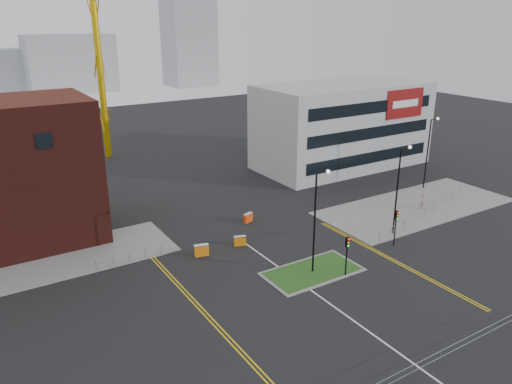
{
  "coord_description": "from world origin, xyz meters",
  "views": [
    {
      "loc": [
        -22.72,
        -22.19,
        21.24
      ],
      "look_at": [
        1.44,
        16.43,
        5.0
      ],
      "focal_mm": 35.0,
      "sensor_mm": 36.0,
      "label": 1
    }
  ],
  "objects": [
    {
      "name": "skyline_c",
      "position": [
        45.0,
        125.0,
        14.0
      ],
      "size": [
        14.0,
        12.0,
        28.0
      ],
      "primitive_type": "cube",
      "color": "gray",
      "rests_on": "ground"
    },
    {
      "name": "yellow_left_a",
      "position": [
        -9.0,
        10.0,
        0.01
      ],
      "size": [
        0.12,
        24.0,
        0.01
      ],
      "primitive_type": "cube",
      "color": "gold",
      "rests_on": "ground"
    },
    {
      "name": "barrier_right",
      "position": [
        -0.67,
        16.0,
        0.53
      ],
      "size": [
        1.22,
        0.75,
        0.98
      ],
      "color": "orange",
      "rests_on": "ground"
    },
    {
      "name": "pavement_left",
      "position": [
        -20.0,
        22.0,
        0.06
      ],
      "size": [
        28.0,
        8.0,
        0.12
      ],
      "primitive_type": "cube",
      "color": "slate",
      "rests_on": "ground"
    },
    {
      "name": "yellow_right_a",
      "position": [
        9.5,
        6.0,
        0.01
      ],
      "size": [
        0.12,
        20.0,
        0.01
      ],
      "primitive_type": "cube",
      "color": "gold",
      "rests_on": "ground"
    },
    {
      "name": "skyline_b",
      "position": [
        10.0,
        130.0,
        8.0
      ],
      "size": [
        24.0,
        12.0,
        16.0
      ],
      "primitive_type": "cube",
      "color": "gray",
      "rests_on": "ground"
    },
    {
      "name": "traffic_light_island",
      "position": [
        4.0,
        5.98,
        2.57
      ],
      "size": [
        0.28,
        0.33,
        3.65
      ],
      "color": "black",
      "rests_on": "ground"
    },
    {
      "name": "barrier_left",
      "position": [
        -4.81,
        16.0,
        0.61
      ],
      "size": [
        1.39,
        0.76,
        1.12
      ],
      "color": "orange",
      "rests_on": "ground"
    },
    {
      "name": "pavement_right",
      "position": [
        22.0,
        14.0,
        0.06
      ],
      "size": [
        24.0,
        10.0,
        0.12
      ],
      "primitive_type": "cube",
      "color": "slate",
      "rests_on": "ground"
    },
    {
      "name": "railing_right",
      "position": [
        20.5,
        11.5,
        0.78
      ],
      "size": [
        19.05,
        5.05,
        1.1
      ],
      "color": "gray",
      "rests_on": "ground"
    },
    {
      "name": "centre_line",
      "position": [
        0.0,
        2.0,
        0.01
      ],
      "size": [
        0.15,
        30.0,
        0.01
      ],
      "primitive_type": "cube",
      "color": "silver",
      "rests_on": "ground"
    },
    {
      "name": "streetlamp_right_far",
      "position": [
        28.22,
        18.0,
        5.41
      ],
      "size": [
        1.46,
        0.36,
        9.18
      ],
      "color": "black",
      "rests_on": "ground"
    },
    {
      "name": "island_kerb",
      "position": [
        2.0,
        8.0,
        0.04
      ],
      "size": [
        8.6,
        4.6,
        0.08
      ],
      "primitive_type": "cube",
      "color": "slate",
      "rests_on": "ground"
    },
    {
      "name": "pedestrian",
      "position": [
        22.02,
        13.08,
        0.98
      ],
      "size": [
        0.85,
        0.77,
        1.95
      ],
      "primitive_type": "imported",
      "rotation": [
        0.0,
        0.0,
        0.55
      ],
      "color": "#B97780",
      "rests_on": "ground"
    },
    {
      "name": "yellow_right_b",
      "position": [
        9.8,
        6.0,
        0.01
      ],
      "size": [
        0.12,
        20.0,
        0.01
      ],
      "primitive_type": "cube",
      "color": "gold",
      "rests_on": "ground"
    },
    {
      "name": "railing_front",
      "position": [
        0.0,
        -6.0,
        0.78
      ],
      "size": [
        24.05,
        0.05,
        1.1
      ],
      "color": "gray",
      "rests_on": "ground"
    },
    {
      "name": "railing_left",
      "position": [
        -11.0,
        18.0,
        0.74
      ],
      "size": [
        6.05,
        0.05,
        1.1
      ],
      "color": "gray",
      "rests_on": "ground"
    },
    {
      "name": "streetlamp_island",
      "position": [
        2.22,
        8.0,
        5.41
      ],
      "size": [
        1.46,
        0.36,
        9.18
      ],
      "color": "black",
      "rests_on": "ground"
    },
    {
      "name": "yellow_left_b",
      "position": [
        -8.7,
        10.0,
        0.01
      ],
      "size": [
        0.12,
        24.0,
        0.01
      ],
      "primitive_type": "cube",
      "color": "gold",
      "rests_on": "ground"
    },
    {
      "name": "office_block",
      "position": [
        26.01,
        31.97,
        6.0
      ],
      "size": [
        25.0,
        12.2,
        12.0
      ],
      "color": "#A0A3A5",
      "rests_on": "ground"
    },
    {
      "name": "barrier_mid",
      "position": [
        3.0,
        20.54,
        0.54
      ],
      "size": [
        1.25,
        0.79,
        1.0
      ],
      "color": "#FF420E",
      "rests_on": "ground"
    },
    {
      "name": "ground",
      "position": [
        0.0,
        0.0,
        0.0
      ],
      "size": [
        200.0,
        200.0,
        0.0
      ],
      "primitive_type": "plane",
      "color": "black",
      "rests_on": "ground"
    },
    {
      "name": "traffic_light_right",
      "position": [
        12.0,
        7.98,
        2.57
      ],
      "size": [
        0.28,
        0.33,
        3.65
      ],
      "color": "black",
      "rests_on": "ground"
    },
    {
      "name": "grass_island",
      "position": [
        2.0,
        8.0,
        0.06
      ],
      "size": [
        8.0,
        4.0,
        0.12
      ],
      "primitive_type": "cube",
      "color": "#234617",
      "rests_on": "ground"
    },
    {
      "name": "streetlamp_right_near",
      "position": [
        14.22,
        10.0,
        5.41
      ],
      "size": [
        1.46,
        0.36,
        9.18
      ],
      "color": "black",
      "rests_on": "ground"
    }
  ]
}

